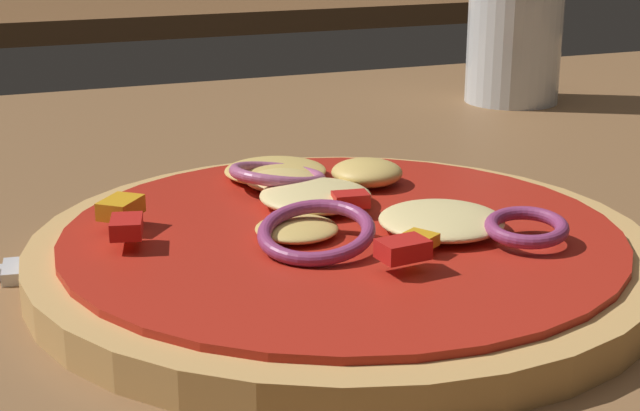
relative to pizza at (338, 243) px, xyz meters
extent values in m
cube|color=brown|center=(0.01, -0.01, -0.02)|extent=(1.17, 0.83, 0.03)
cylinder|color=tan|center=(0.00, 0.00, 0.00)|extent=(0.25, 0.25, 0.01)
cylinder|color=red|center=(0.00, 0.00, 0.01)|extent=(0.22, 0.22, 0.00)
ellipsoid|color=#E5BC60|center=(0.03, 0.05, 0.01)|extent=(0.03, 0.03, 0.01)
ellipsoid|color=#EFCC72|center=(0.00, 0.06, 0.01)|extent=(0.03, 0.03, 0.01)
ellipsoid|color=#E5BC60|center=(-0.02, -0.01, 0.01)|extent=(0.03, 0.03, 0.01)
ellipsoid|color=#F4DB8E|center=(0.04, -0.02, 0.01)|extent=(0.05, 0.05, 0.01)
ellipsoid|color=#F4DB8E|center=(0.00, 0.03, 0.01)|extent=(0.05, 0.05, 0.01)
ellipsoid|color=#E5BC60|center=(0.00, 0.07, 0.01)|extent=(0.05, 0.05, 0.01)
torus|color=#B25984|center=(-0.01, 0.06, 0.01)|extent=(0.06, 0.06, 0.01)
torus|color=#93386B|center=(-0.02, -0.02, 0.01)|extent=(0.06, 0.06, 0.01)
torus|color=#93386B|center=(0.06, -0.05, 0.01)|extent=(0.04, 0.04, 0.01)
cube|color=red|center=(0.01, 0.01, 0.01)|extent=(0.02, 0.01, 0.01)
cube|color=orange|center=(-0.08, 0.03, 0.02)|extent=(0.02, 0.02, 0.01)
cube|color=orange|center=(0.02, -0.04, 0.01)|extent=(0.01, 0.01, 0.00)
cube|color=red|center=(0.00, -0.05, 0.02)|extent=(0.02, 0.01, 0.01)
cube|color=red|center=(-0.08, 0.01, 0.02)|extent=(0.02, 0.02, 0.01)
cube|color=silver|center=(-0.12, 0.03, -0.01)|extent=(0.02, 0.02, 0.00)
cube|color=silver|center=(-0.09, 0.02, -0.01)|extent=(0.04, 0.01, 0.00)
cube|color=silver|center=(-0.09, 0.03, -0.01)|extent=(0.04, 0.01, 0.00)
cube|color=silver|center=(-0.09, 0.03, -0.01)|extent=(0.04, 0.01, 0.00)
cube|color=silver|center=(-0.09, 0.04, -0.01)|extent=(0.04, 0.01, 0.00)
cylinder|color=silver|center=(0.24, 0.25, 0.04)|extent=(0.07, 0.07, 0.10)
cylinder|color=gold|center=(0.24, 0.25, 0.02)|extent=(0.06, 0.06, 0.06)
cylinder|color=white|center=(0.24, 0.25, 0.05)|extent=(0.06, 0.06, 0.02)
cube|color=brown|center=(0.24, 1.12, -0.02)|extent=(0.74, 0.56, 0.03)
camera|label=1|loc=(-0.14, -0.34, 0.13)|focal=54.95mm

